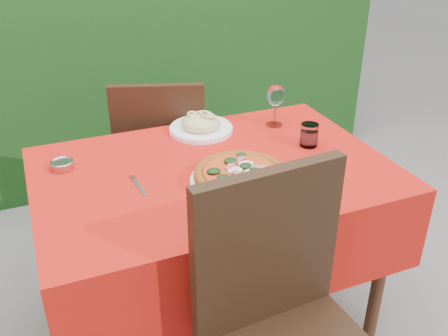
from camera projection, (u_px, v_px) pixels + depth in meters
name	position (u px, v px, depth m)	size (l,w,h in m)	color
ground	(215.00, 320.00, 2.15)	(60.00, 60.00, 0.00)	#67625D
hedge	(118.00, 29.00, 2.97)	(3.20, 0.55, 1.78)	black
dining_table	(214.00, 203.00, 1.86)	(1.26, 0.86, 0.75)	#452516
chair_near	(285.00, 322.00, 1.38)	(0.48, 0.48, 1.00)	black
chair_far	(162.00, 156.00, 2.37)	(0.52, 0.52, 0.91)	black
pizza_plate	(240.00, 176.00, 1.68)	(0.41, 0.41, 0.06)	white
pasta_plate	(201.00, 125.00, 2.06)	(0.26, 0.26, 0.07)	white
water_glass	(309.00, 136.00, 1.93)	(0.07, 0.07, 0.09)	white
wine_glass	(276.00, 97.00, 2.07)	(0.07, 0.07, 0.18)	silver
fork	(140.00, 187.00, 1.67)	(0.02, 0.17, 0.00)	silver
steel_ramekin	(62.00, 165.00, 1.78)	(0.07, 0.07, 0.03)	#AFAFB6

